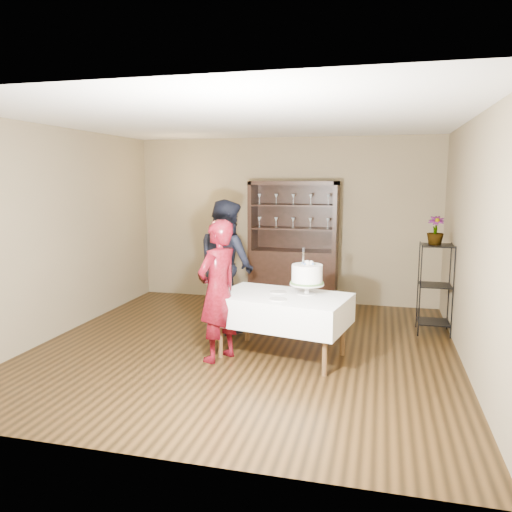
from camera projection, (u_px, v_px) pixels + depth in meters
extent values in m
plane|color=black|center=(244.00, 348.00, 6.07)|extent=(5.00, 5.00, 0.00)
plane|color=white|center=(244.00, 120.00, 5.65)|extent=(5.00, 5.00, 0.00)
cube|color=#726349|center=(284.00, 221.00, 8.26)|extent=(5.00, 0.02, 2.70)
cube|color=#726349|center=(59.00, 232.00, 6.47)|extent=(0.02, 5.00, 2.70)
cube|color=#726349|center=(472.00, 245.00, 5.26)|extent=(0.02, 5.00, 2.70)
cube|color=black|center=(293.00, 277.00, 8.10)|extent=(1.40, 0.48, 0.90)
cube|color=black|center=(296.00, 215.00, 8.16)|extent=(1.40, 0.03, 1.10)
cube|color=black|center=(294.00, 183.00, 7.86)|extent=(1.40, 0.48, 0.06)
cube|color=black|center=(294.00, 228.00, 7.98)|extent=(1.28, 0.42, 0.02)
cube|color=black|center=(294.00, 205.00, 7.92)|extent=(1.28, 0.42, 0.02)
cylinder|color=black|center=(420.00, 291.00, 6.43)|extent=(0.02, 0.02, 1.20)
cylinder|color=black|center=(453.00, 293.00, 6.34)|extent=(0.02, 0.02, 1.20)
cylinder|color=black|center=(418.00, 285.00, 6.82)|extent=(0.02, 0.02, 1.20)
cylinder|color=black|center=(449.00, 286.00, 6.72)|extent=(0.02, 0.02, 1.20)
cube|color=black|center=(433.00, 322.00, 6.65)|extent=(0.40, 0.40, 0.02)
cube|color=black|center=(435.00, 285.00, 6.57)|extent=(0.40, 0.40, 0.01)
cube|color=black|center=(437.00, 245.00, 6.49)|extent=(0.40, 0.40, 0.02)
cube|color=silver|center=(282.00, 309.00, 5.70)|extent=(1.61, 1.17, 0.34)
cylinder|color=#50351D|center=(220.00, 329.00, 5.69)|extent=(0.06, 0.06, 0.69)
cylinder|color=#50351D|center=(325.00, 344.00, 5.16)|extent=(0.06, 0.06, 0.69)
cylinder|color=#50351D|center=(247.00, 314.00, 6.30)|extent=(0.06, 0.06, 0.69)
cylinder|color=#50351D|center=(343.00, 326.00, 5.77)|extent=(0.06, 0.06, 0.69)
imported|color=#370509|center=(218.00, 291.00, 5.57)|extent=(0.59, 0.69, 1.60)
imported|color=black|center=(227.00, 265.00, 6.73)|extent=(1.09, 1.07, 1.77)
cylinder|color=silver|center=(307.00, 293.00, 5.72)|extent=(0.22, 0.22, 0.01)
cylinder|color=silver|center=(307.00, 289.00, 5.71)|extent=(0.05, 0.05, 0.11)
cylinder|color=silver|center=(307.00, 284.00, 5.70)|extent=(0.39, 0.39, 0.02)
cylinder|color=#4A7538|center=(307.00, 283.00, 5.70)|extent=(0.38, 0.38, 0.02)
cylinder|color=white|center=(307.00, 274.00, 5.68)|extent=(0.41, 0.41, 0.22)
sphere|color=#5E81CB|center=(310.00, 264.00, 5.65)|extent=(0.03, 0.03, 0.03)
cube|color=silver|center=(303.00, 258.00, 5.64)|extent=(0.03, 0.02, 0.15)
cube|color=black|center=(303.00, 250.00, 5.63)|extent=(0.03, 0.03, 0.06)
cylinder|color=silver|center=(278.00, 299.00, 5.44)|extent=(0.20, 0.20, 0.01)
cylinder|color=silver|center=(278.00, 292.00, 5.78)|extent=(0.24, 0.24, 0.01)
imported|color=#4A7538|center=(435.00, 230.00, 6.46)|extent=(0.23, 0.23, 0.37)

